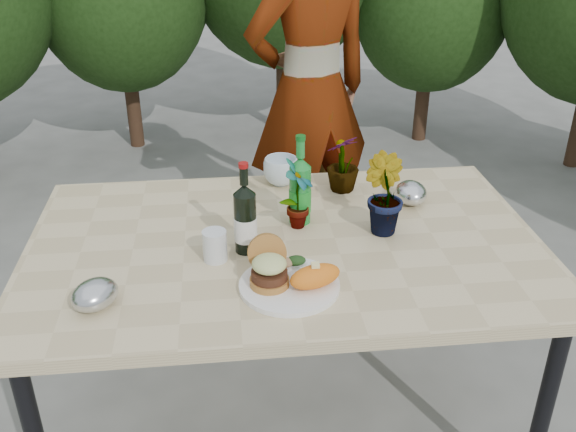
{
  "coord_description": "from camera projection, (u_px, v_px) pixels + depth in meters",
  "views": [
    {
      "loc": [
        -0.18,
        -1.72,
        1.76
      ],
      "look_at": [
        0.0,
        -0.08,
        0.88
      ],
      "focal_mm": 40.0,
      "sensor_mm": 36.0,
      "label": 1
    }
  ],
  "objects": [
    {
      "name": "foil_packet_right",
      "position": [
        411.0,
        193.0,
        2.22
      ],
      "size": [
        0.11,
        0.14,
        0.08
      ],
      "primitive_type": "ellipsoid",
      "rotation": [
        0.0,
        0.0,
        1.52
      ],
      "color": "silver",
      "rests_on": "patio_table"
    },
    {
      "name": "ground",
      "position": [
        286.0,
        417.0,
        2.36
      ],
      "size": [
        80.0,
        80.0,
        0.0
      ],
      "primitive_type": "plane",
      "color": "#60605C",
      "rests_on": "ground"
    },
    {
      "name": "seedling_left",
      "position": [
        298.0,
        194.0,
        2.03
      ],
      "size": [
        0.13,
        0.15,
        0.24
      ],
      "primitive_type": "imported",
      "rotation": [
        0.0,
        0.0,
        1.05
      ],
      "color": "#21531C",
      "rests_on": "patio_table"
    },
    {
      "name": "seedling_mid",
      "position": [
        383.0,
        195.0,
        2.0
      ],
      "size": [
        0.16,
        0.18,
        0.26
      ],
      "primitive_type": "imported",
      "rotation": [
        0.0,
        0.0,
        2.02
      ],
      "color": "#20531C",
      "rests_on": "patio_table"
    },
    {
      "name": "burger_stack",
      "position": [
        269.0,
        267.0,
        1.76
      ],
      "size": [
        0.11,
        0.16,
        0.11
      ],
      "color": "#B7722D",
      "rests_on": "dinner_plate"
    },
    {
      "name": "sparkling_water",
      "position": [
        300.0,
        191.0,
        2.06
      ],
      "size": [
        0.07,
        0.07,
        0.3
      ],
      "rotation": [
        0.0,
        0.0,
        0.0
      ],
      "color": "#167C29",
      "rests_on": "patio_table"
    },
    {
      "name": "sweet_potato",
      "position": [
        315.0,
        276.0,
        1.74
      ],
      "size": [
        0.17,
        0.12,
        0.06
      ],
      "primitive_type": "ellipsoid",
      "rotation": [
        0.0,
        0.0,
        0.35
      ],
      "color": "orange",
      "rests_on": "dinner_plate"
    },
    {
      "name": "plastic_cup",
      "position": [
        215.0,
        246.0,
        1.88
      ],
      "size": [
        0.07,
        0.07,
        0.09
      ],
      "primitive_type": "cylinder",
      "color": "silver",
      "rests_on": "patio_table"
    },
    {
      "name": "grilled_veg",
      "position": [
        292.0,
        261.0,
        1.85
      ],
      "size": [
        0.08,
        0.05,
        0.03
      ],
      "color": "olive",
      "rests_on": "dinner_plate"
    },
    {
      "name": "seedling_right",
      "position": [
        343.0,
        163.0,
        2.28
      ],
      "size": [
        0.16,
        0.16,
        0.21
      ],
      "primitive_type": "imported",
      "rotation": [
        0.0,
        0.0,
        3.74
      ],
      "color": "#226121",
      "rests_on": "patio_table"
    },
    {
      "name": "foil_packet_left",
      "position": [
        95.0,
        295.0,
        1.68
      ],
      "size": [
        0.17,
        0.17,
        0.08
      ],
      "primitive_type": "ellipsoid",
      "rotation": [
        0.0,
        0.0,
        0.9
      ],
      "color": "#B3B5BA",
      "rests_on": "patio_table"
    },
    {
      "name": "patio_table",
      "position": [
        285.0,
        256.0,
        2.03
      ],
      "size": [
        1.6,
        1.0,
        0.75
      ],
      "color": "#C9B486",
      "rests_on": "ground"
    },
    {
      "name": "person",
      "position": [
        310.0,
        92.0,
        2.95
      ],
      "size": [
        0.75,
        0.62,
        1.76
      ],
      "primitive_type": "imported",
      "rotation": [
        0.0,
        0.0,
        3.51
      ],
      "color": "#9A6F4D",
      "rests_on": "ground"
    },
    {
      "name": "dinner_plate",
      "position": [
        289.0,
        286.0,
        1.77
      ],
      "size": [
        0.28,
        0.28,
        0.01
      ],
      "primitive_type": "cylinder",
      "color": "white",
      "rests_on": "patio_table"
    },
    {
      "name": "shrub_hedge",
      "position": [
        271.0,
        1.0,
        3.32
      ],
      "size": [
        6.96,
        5.12,
        2.44
      ],
      "color": "#382316",
      "rests_on": "ground"
    },
    {
      "name": "blue_bowl",
      "position": [
        281.0,
        171.0,
        2.35
      ],
      "size": [
        0.16,
        0.16,
        0.1
      ],
      "primitive_type": "imported",
      "rotation": [
        0.0,
        0.0,
        -0.26
      ],
      "color": "silver",
      "rests_on": "patio_table"
    },
    {
      "name": "wine_bottle",
      "position": [
        245.0,
        220.0,
        1.9
      ],
      "size": [
        0.07,
        0.07,
        0.29
      ],
      "rotation": [
        0.0,
        0.0,
        -0.11
      ],
      "color": "black",
      "rests_on": "patio_table"
    }
  ]
}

